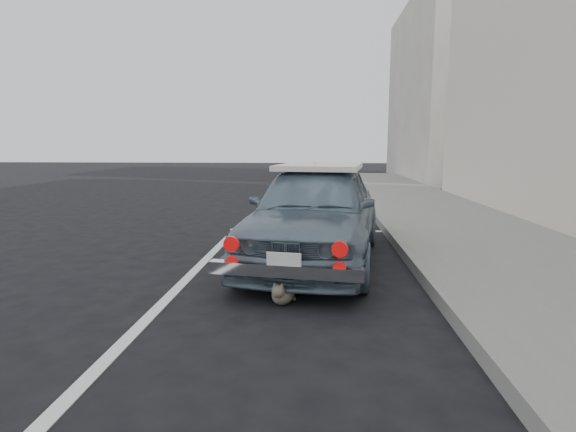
{
  "coord_description": "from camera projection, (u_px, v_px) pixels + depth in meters",
  "views": [
    {
      "loc": [
        0.63,
        -1.66,
        1.55
      ],
      "look_at": [
        0.29,
        3.44,
        0.75
      ],
      "focal_mm": 28.0,
      "sensor_mm": 36.0,
      "label": 1
    }
  ],
  "objects": [
    {
      "name": "retro_coupe",
      "position": [
        316.0,
        211.0,
        6.06
      ],
      "size": [
        2.13,
        4.11,
        1.34
      ],
      "rotation": [
        0.0,
        0.0,
        -0.15
      ],
      "color": "slate",
      "rests_on": "ground"
    },
    {
      "name": "cat",
      "position": [
        283.0,
        292.0,
        4.43
      ],
      "size": [
        0.3,
        0.48,
        0.26
      ],
      "rotation": [
        0.0,
        0.0,
        -0.25
      ],
      "color": "#6E6054",
      "rests_on": "ground"
    },
    {
      "name": "pline_side",
      "position": [
        178.0,
        288.0,
        4.94
      ],
      "size": [
        0.12,
        7.0,
        0.01
      ],
      "primitive_type": "cube",
      "color": "silver",
      "rests_on": "ground"
    },
    {
      "name": "building_far",
      "position": [
        444.0,
        92.0,
        20.59
      ],
      "size": [
        3.5,
        10.0,
        8.0
      ],
      "primitive_type": "cube",
      "color": "#AFA79E",
      "rests_on": "ground"
    },
    {
      "name": "pline_front",
      "position": [
        311.0,
        230.0,
        8.29
      ],
      "size": [
        3.0,
        0.12,
        0.01
      ],
      "primitive_type": "cube",
      "color": "silver",
      "rests_on": "ground"
    }
  ]
}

